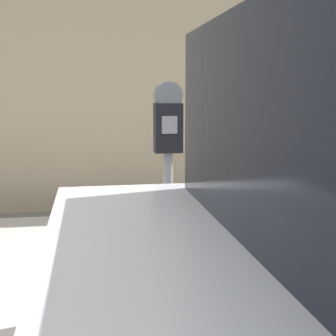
# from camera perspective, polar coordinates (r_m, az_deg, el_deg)

# --- Properties ---
(sidewalk) EXTENTS (24.00, 2.80, 0.11)m
(sidewalk) POSITION_cam_1_polar(r_m,az_deg,el_deg) (4.36, 3.46, -10.61)
(sidewalk) COLOR #BCB7AD
(sidewalk) RESTS_ON ground_plane
(building_facade) EXTENTS (24.00, 0.30, 5.40)m
(building_facade) POSITION_cam_1_polar(r_m,az_deg,el_deg) (6.38, -0.79, 19.79)
(building_facade) COLOR tan
(building_facade) RESTS_ON ground_plane
(parking_meter) EXTENTS (0.18, 0.13, 1.49)m
(parking_meter) POSITION_cam_1_polar(r_m,az_deg,el_deg) (3.03, 0.00, 1.72)
(parking_meter) COLOR gray
(parking_meter) RESTS_ON sidewalk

